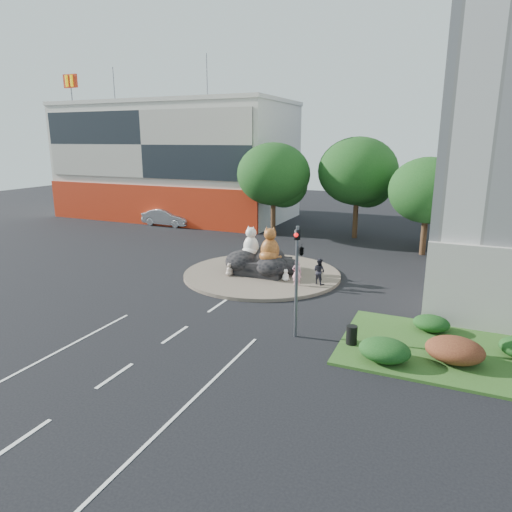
{
  "coord_description": "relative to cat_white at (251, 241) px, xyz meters",
  "views": [
    {
      "loc": [
        10.95,
        -15.88,
        8.53
      ],
      "look_at": [
        0.74,
        7.36,
        2.0
      ],
      "focal_mm": 32.0,
      "sensor_mm": 36.0,
      "label": 1
    }
  ],
  "objects": [
    {
      "name": "hedge_back_green",
      "position": [
        11.41,
        -5.51,
        -1.63
      ],
      "size": [
        1.6,
        1.28,
        0.72
      ],
      "primitive_type": "ellipsoid",
      "color": "#123A12",
      "rests_on": "grass_verge"
    },
    {
      "name": "hedge_near_green",
      "position": [
        9.91,
        -9.31,
        -1.54
      ],
      "size": [
        2.0,
        1.6,
        0.9
      ],
      "primitive_type": "ellipsoid",
      "color": "#123A12",
      "rests_on": "grass_verge"
    },
    {
      "name": "roundabout_island",
      "position": [
        0.91,
        -0.31,
        -2.01
      ],
      "size": [
        10.0,
        10.0,
        0.2
      ],
      "primitive_type": "cylinder",
      "color": "brown",
      "rests_on": "ground"
    },
    {
      "name": "kitten_white",
      "position": [
        2.9,
        -1.31,
        -1.54
      ],
      "size": [
        0.59,
        0.57,
        0.75
      ],
      "primitive_type": null,
      "rotation": [
        0.0,
        0.0,
        0.56
      ],
      "color": "white",
      "rests_on": "roundabout_island"
    },
    {
      "name": "cat_white",
      "position": [
        0.0,
        0.0,
        0.0
      ],
      "size": [
        1.45,
        1.34,
        2.03
      ],
      "primitive_type": null,
      "rotation": [
        0.0,
        0.0,
        -0.26
      ],
      "color": "white",
      "rests_on": "rock_plinth"
    },
    {
      "name": "street_lamp",
      "position": [
        13.73,
        -2.31,
        2.44
      ],
      "size": [
        2.34,
        0.22,
        8.06
      ],
      "color": "#595B60",
      "rests_on": "ground"
    },
    {
      "name": "grass_verge",
      "position": [
        12.91,
        -7.31,
        -2.05
      ],
      "size": [
        10.0,
        6.0,
        0.12
      ],
      "primitive_type": "cube",
      "color": "#2B4D19",
      "rests_on": "ground"
    },
    {
      "name": "pedestrian_dark",
      "position": [
        4.91,
        -1.13,
        -1.13
      ],
      "size": [
        0.92,
        0.83,
        1.56
      ],
      "primitive_type": "imported",
      "rotation": [
        0.0,
        0.0,
        2.76
      ],
      "color": "black",
      "rests_on": "roundabout_island"
    },
    {
      "name": "ground",
      "position": [
        0.91,
        -10.31,
        -2.11
      ],
      "size": [
        120.0,
        120.0,
        0.0
      ],
      "primitive_type": "plane",
      "color": "black",
      "rests_on": "ground"
    },
    {
      "name": "pedestrian_pink",
      "position": [
        3.78,
        -1.86,
        -1.16
      ],
      "size": [
        0.64,
        0.52,
        1.5
      ],
      "primitive_type": "imported",
      "rotation": [
        0.0,
        0.0,
        3.47
      ],
      "color": "pink",
      "rests_on": "roundabout_island"
    },
    {
      "name": "parked_car",
      "position": [
        -14.69,
        11.95,
        -1.26
      ],
      "size": [
        5.22,
        1.87,
        1.71
      ],
      "primitive_type": "imported",
      "rotation": [
        0.0,
        0.0,
        1.56
      ],
      "color": "#9B9DA2",
      "rests_on": "ground"
    },
    {
      "name": "tree_left",
      "position": [
        -3.02,
        11.75,
        3.13
      ],
      "size": [
        6.46,
        6.46,
        8.27
      ],
      "color": "#382314",
      "rests_on": "ground"
    },
    {
      "name": "traffic_light",
      "position": [
        6.0,
        -8.31,
        1.51
      ],
      "size": [
        0.44,
        1.24,
        5.0
      ],
      "color": "#595B60",
      "rests_on": "ground"
    },
    {
      "name": "tree_mid",
      "position": [
        3.98,
        13.75,
        3.44
      ],
      "size": [
        6.84,
        6.84,
        8.76
      ],
      "color": "#382314",
      "rests_on": "ground"
    },
    {
      "name": "kitten_calico",
      "position": [
        -0.71,
        -1.71,
        -1.49
      ],
      "size": [
        0.58,
        0.52,
        0.84
      ],
      "primitive_type": null,
      "rotation": [
        0.0,
        0.0,
        -0.18
      ],
      "color": "beige",
      "rests_on": "roundabout_island"
    },
    {
      "name": "tree_right",
      "position": [
        9.98,
        9.75,
        2.51
      ],
      "size": [
        5.7,
        5.7,
        7.3
      ],
      "color": "#382314",
      "rests_on": "ground"
    },
    {
      "name": "shophouse_block",
      "position": [
        -17.09,
        17.6,
        4.07
      ],
      "size": [
        25.2,
        12.3,
        17.4
      ],
      "color": "beige",
      "rests_on": "ground"
    },
    {
      "name": "rock_plinth",
      "position": [
        0.91,
        -0.31,
        -1.46
      ],
      "size": [
        3.2,
        2.6,
        0.9
      ],
      "primitive_type": null,
      "color": "black",
      "rests_on": "roundabout_island"
    },
    {
      "name": "cat_tabby",
      "position": [
        1.6,
        -0.69,
        0.1
      ],
      "size": [
        1.52,
        1.37,
        2.24
      ],
      "primitive_type": null,
      "rotation": [
        0.0,
        0.0,
        0.17
      ],
      "color": "#BC6B27",
      "rests_on": "rock_plinth"
    },
    {
      "name": "litter_bin",
      "position": [
        8.41,
        -8.3,
        -1.59
      ],
      "size": [
        0.53,
        0.53,
        0.8
      ],
      "primitive_type": "cylinder",
      "rotation": [
        0.0,
        0.0,
        0.16
      ],
      "color": "black",
      "rests_on": "grass_verge"
    },
    {
      "name": "hedge_red",
      "position": [
        12.41,
        -8.31,
        -1.5
      ],
      "size": [
        2.2,
        1.76,
        0.99
      ],
      "primitive_type": "ellipsoid",
      "color": "#4A1E13",
      "rests_on": "grass_verge"
    }
  ]
}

